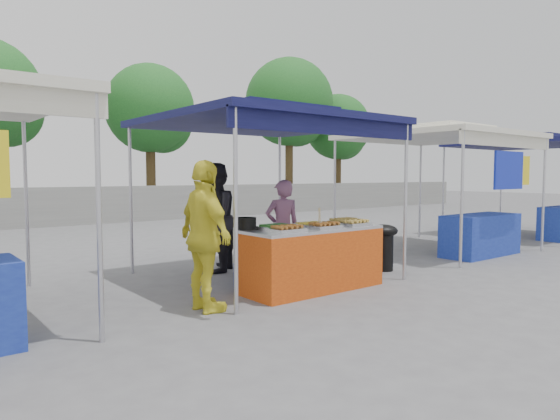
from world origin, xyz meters
TOP-DOWN VIEW (x-y plane):
  - ground_plane at (0.00, 0.00)m, footprint 80.00×80.00m
  - back_wall at (0.00, 11.00)m, footprint 40.00×0.25m
  - main_canopy at (0.00, 0.97)m, footprint 3.20×3.20m
  - neighbor_stall_right at (4.50, 0.57)m, footprint 3.20×3.20m
  - neighbor_stall_far at (8.50, 0.57)m, footprint 3.20×3.20m
  - tree_2 at (3.68, 13.13)m, footprint 3.45×3.37m
  - tree_3 at (10.43, 12.93)m, footprint 4.04×4.04m
  - tree_4 at (13.72, 13.04)m, footprint 3.37×3.28m
  - vendor_table at (0.00, -0.10)m, footprint 2.00×0.80m
  - food_tray_fl at (-0.63, -0.34)m, footprint 0.42×0.30m
  - food_tray_fm at (0.01, -0.33)m, footprint 0.42×0.30m
  - food_tray_fr at (0.60, -0.33)m, footprint 0.42×0.30m
  - food_tray_bl at (-0.58, -0.04)m, footprint 0.42×0.30m
  - food_tray_bm at (0.03, -0.02)m, footprint 0.42×0.30m
  - food_tray_br at (0.67, -0.04)m, footprint 0.42×0.30m
  - cooking_pot at (-0.85, 0.25)m, footprint 0.27×0.27m
  - skewer_cup at (-0.04, -0.29)m, footprint 0.07×0.07m
  - wok_burner at (1.83, 0.17)m, footprint 0.45×0.45m
  - crate_left at (-0.49, 0.49)m, footprint 0.56×0.39m
  - crate_right at (0.24, 0.68)m, footprint 0.53×0.37m
  - crate_stacked at (0.24, 0.68)m, footprint 0.51×0.36m
  - vendor_woman at (0.20, 0.80)m, footprint 0.63×0.52m
  - helper_man at (-0.41, 1.78)m, footprint 1.08×1.07m
  - customer_person at (-1.70, -0.18)m, footprint 0.45×1.03m

SIDE VIEW (x-z plane):
  - ground_plane at x=0.00m, z-range 0.00..0.00m
  - crate_right at x=0.24m, z-range 0.00..0.32m
  - crate_left at x=-0.49m, z-range 0.00..0.33m
  - vendor_table at x=0.00m, z-range 0.00..0.85m
  - wok_burner at x=1.83m, z-range 0.07..0.83m
  - crate_stacked at x=0.24m, z-range 0.32..0.62m
  - back_wall at x=0.00m, z-range 0.00..1.20m
  - vendor_woman at x=0.20m, z-range 0.00..1.49m
  - customer_person at x=-1.70m, z-range 0.00..1.73m
  - helper_man at x=-0.41m, z-range 0.00..1.76m
  - food_tray_fl at x=-0.63m, z-range 0.85..0.92m
  - food_tray_fm at x=0.01m, z-range 0.85..0.92m
  - food_tray_fr at x=0.60m, z-range 0.85..0.92m
  - food_tray_bl at x=-0.58m, z-range 0.85..0.92m
  - food_tray_bm at x=0.03m, z-range 0.85..0.92m
  - food_tray_br at x=0.67m, z-range 0.85..0.92m
  - skewer_cup at x=-0.04m, z-range 0.85..0.94m
  - cooking_pot at x=-0.85m, z-range 0.85..1.01m
  - neighbor_stall_right at x=4.50m, z-range 0.32..2.89m
  - neighbor_stall_far at x=8.50m, z-range 0.32..2.89m
  - main_canopy at x=0.00m, z-range 1.08..3.65m
  - tree_4 at x=13.72m, z-range 1.03..6.67m
  - tree_2 at x=3.68m, z-range 1.06..6.86m
  - tree_3 at x=10.43m, z-range 1.28..8.23m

